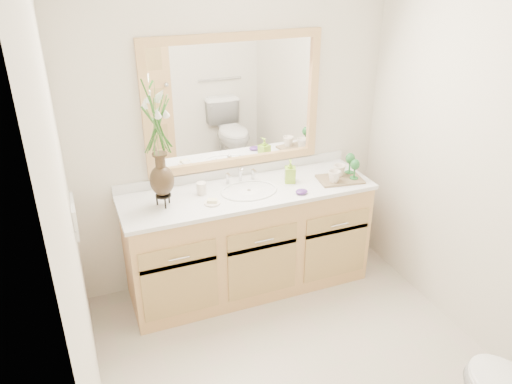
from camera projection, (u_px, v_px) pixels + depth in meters
name	position (u px, v px, depth m)	size (l,w,h in m)	color
floor	(307.00, 375.00, 3.11)	(2.60, 2.60, 0.00)	beige
wall_back	(234.00, 129.00, 3.67)	(2.40, 0.02, 2.40)	silver
wall_left	(74.00, 252.00, 2.18)	(0.02, 2.60, 2.40)	silver
wall_right	(495.00, 171.00, 2.98)	(0.02, 2.60, 2.40)	silver
vanity	(248.00, 241.00, 3.78)	(1.80, 0.55, 0.80)	tan
counter	(248.00, 192.00, 3.60)	(1.84, 0.57, 0.03)	white
sink	(249.00, 198.00, 3.60)	(0.38, 0.34, 0.23)	white
mirror	(234.00, 103.00, 3.56)	(1.32, 0.04, 0.97)	white
switch_plate	(74.00, 217.00, 2.92)	(0.02, 0.12, 0.12)	white
flower_vase	(157.00, 131.00, 3.14)	(0.19, 0.19, 0.78)	black
tumbler	(201.00, 188.00, 3.51)	(0.07, 0.07, 0.09)	white
soap_dish	(212.00, 202.00, 3.39)	(0.11, 0.11, 0.04)	white
soap_bottle	(290.00, 172.00, 3.68)	(0.07, 0.07, 0.16)	#8EC32D
purple_dish	(302.00, 192.00, 3.53)	(0.09, 0.07, 0.03)	#4E2777
tray	(340.00, 179.00, 3.74)	(0.32, 0.22, 0.02)	brown
mug_left	(334.00, 176.00, 3.66)	(0.09, 0.09, 0.09)	white
mug_right	(339.00, 170.00, 3.76)	(0.09, 0.09, 0.09)	white
goblet_front	(355.00, 166.00, 3.69)	(0.07, 0.07, 0.15)	#236A2D
goblet_back	(350.00, 160.00, 3.78)	(0.07, 0.07, 0.16)	#236A2D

